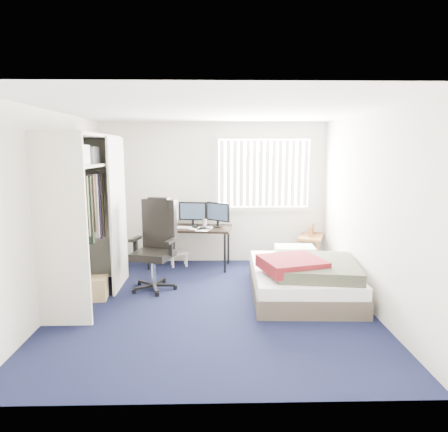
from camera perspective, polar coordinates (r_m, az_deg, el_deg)
ground at (r=5.41m, az=-1.60°, el=-12.44°), size 4.20×4.20×0.00m
room_shell at (r=5.05m, az=-1.68°, el=3.67°), size 4.20×4.20×4.20m
window_assembly at (r=7.13m, az=5.70°, el=6.05°), size 1.72×0.09×1.32m
closet at (r=5.59m, az=-19.05°, el=2.10°), size 0.64×1.84×2.22m
desk at (r=6.91m, az=-4.96°, el=-1.23°), size 1.51×0.86×1.16m
office_chair at (r=5.96m, az=-9.72°, el=-5.35°), size 0.78×0.78×1.33m
footstool at (r=7.06m, az=-6.45°, el=-5.51°), size 0.37×0.32×0.26m
nightstand at (r=7.25m, az=12.43°, el=-3.15°), size 0.64×0.86×0.71m
bed at (r=5.74m, az=11.23°, el=-8.51°), size 1.46×1.89×0.61m
pine_box at (r=5.81m, az=-18.35°, el=-9.79°), size 0.43×0.35×0.30m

